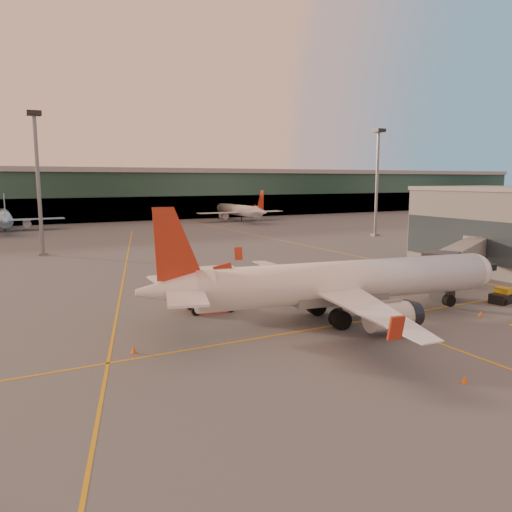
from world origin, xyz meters
name	(u,v)px	position (x,y,z in m)	size (l,w,h in m)	color
ground	(367,341)	(0.00, 0.00, 0.00)	(600.00, 600.00, 0.00)	#4C4F54
taxi_markings	(143,268)	(-7.32, 44.49, 0.01)	(100.12, 173.00, 0.01)	gold
terminal	(85,194)	(0.00, 141.79, 8.76)	(400.00, 20.00, 17.60)	#19382D
gate_building	(504,228)	(41.93, 17.93, 6.29)	(18.40, 22.40, 12.60)	slate
mast_west_near	(38,173)	(-20.00, 66.00, 14.86)	(2.40, 2.40, 25.60)	slate
mast_east_near	(377,175)	(55.00, 62.00, 14.86)	(2.40, 2.40, 25.60)	slate
main_airplane	(337,283)	(1.50, 6.43, 3.70)	(37.65, 34.10, 11.38)	white
jet_bridge	(465,256)	(26.00, 11.82, 3.91)	(22.38, 13.64, 5.71)	slate
catering_truck	(208,287)	(-8.29, 15.46, 2.61)	(6.19, 3.34, 4.60)	red
pushback_tug	(504,296)	(22.48, 3.40, 0.70)	(3.58, 2.32, 1.72)	black
cone_nose	(489,296)	(22.94, 5.54, 0.24)	(0.39, 0.39, 0.49)	#E3580B
cone_tail	(134,349)	(-18.41, 6.35, 0.29)	(0.48, 0.48, 0.61)	#E3580B
cone_wing_right	(464,379)	(-0.01, -10.04, 0.25)	(0.41, 0.41, 0.52)	#E3580B
cone_wing_left	(257,286)	(1.38, 22.84, 0.25)	(0.41, 0.41, 0.52)	#E3580B
cone_fwd	(481,314)	(15.35, 0.74, 0.25)	(0.40, 0.40, 0.51)	#E3580B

